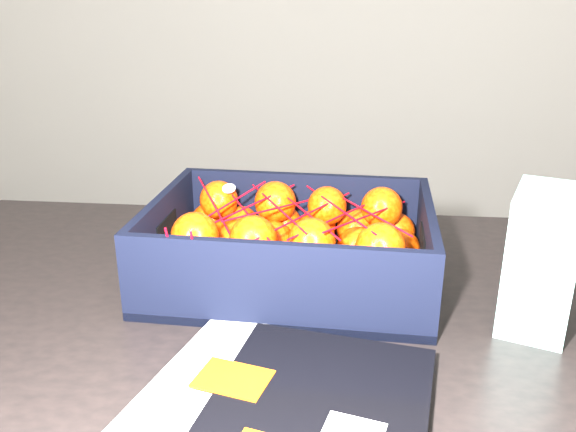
# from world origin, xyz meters

# --- Properties ---
(table) EXTENTS (1.23, 0.85, 0.75)m
(table) POSITION_xyz_m (0.13, -0.26, 0.65)
(table) COLOR black
(table) RESTS_ON ground
(magazine_stack) EXTENTS (0.33, 0.33, 0.02)m
(magazine_stack) POSITION_xyz_m (0.16, -0.45, 0.76)
(magazine_stack) COLOR beige
(magazine_stack) RESTS_ON table
(produce_crate) EXTENTS (0.39, 0.29, 0.12)m
(produce_crate) POSITION_xyz_m (0.13, -0.15, 0.79)
(produce_crate) COLOR brown
(produce_crate) RESTS_ON table
(clementine_heap) EXTENTS (0.37, 0.28, 0.11)m
(clementine_heap) POSITION_xyz_m (0.13, -0.15, 0.81)
(clementine_heap) COLOR #EA3B04
(clementine_heap) RESTS_ON produce_crate
(mesh_net) EXTENTS (0.32, 0.25, 0.09)m
(mesh_net) POSITION_xyz_m (0.12, -0.16, 0.85)
(mesh_net) COLOR #BA0615
(mesh_net) RESTS_ON clementine_heap
(retail_carton) EXTENTS (0.11, 0.13, 0.17)m
(retail_carton) POSITION_xyz_m (0.45, -0.23, 0.84)
(retail_carton) COLOR white
(retail_carton) RESTS_ON table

